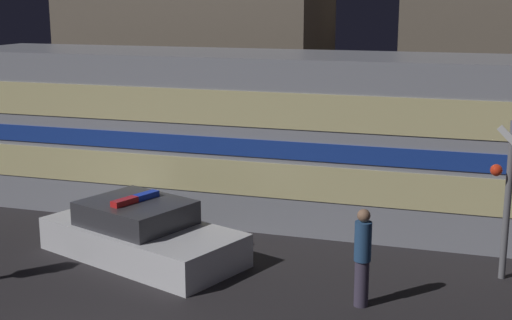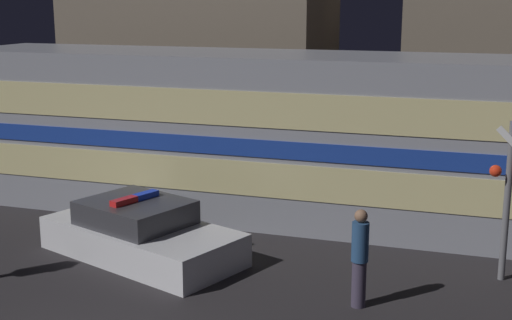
{
  "view_description": "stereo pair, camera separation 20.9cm",
  "coord_description": "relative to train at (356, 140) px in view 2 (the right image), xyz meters",
  "views": [
    {
      "loc": [
        5.15,
        -8.06,
        5.21
      ],
      "look_at": [
        0.6,
        6.35,
        1.77
      ],
      "focal_mm": 50.0,
      "sensor_mm": 36.0,
      "label": 1
    },
    {
      "loc": [
        5.35,
        -8.0,
        5.21
      ],
      "look_at": [
        0.6,
        6.35,
        1.77
      ],
      "focal_mm": 50.0,
      "sensor_mm": 36.0,
      "label": 2
    }
  ],
  "objects": [
    {
      "name": "train",
      "position": [
        0.0,
        0.0,
        0.0
      ],
      "size": [
        20.14,
        3.18,
        3.94
      ],
      "color": "gray",
      "rests_on": "ground_plane"
    },
    {
      "name": "police_car",
      "position": [
        -3.72,
        -3.75,
        -1.49
      ],
      "size": [
        4.65,
        3.3,
        1.28
      ],
      "rotation": [
        0.0,
        0.0,
        -0.36
      ],
      "color": "silver",
      "rests_on": "ground_plane"
    },
    {
      "name": "pedestrian",
      "position": [
        0.99,
        -4.77,
        -1.07
      ],
      "size": [
        0.29,
        0.29,
        1.75
      ],
      "color": "#3F384C",
      "rests_on": "ground_plane"
    },
    {
      "name": "crossing_signal_near",
      "position": [
        3.34,
        -2.76,
        -0.22
      ],
      "size": [
        0.71,
        0.31,
        3.04
      ],
      "color": "slate",
      "rests_on": "ground_plane"
    },
    {
      "name": "building_left",
      "position": [
        -6.41,
        6.23,
        1.76
      ],
      "size": [
        8.36,
        4.67,
        7.45
      ],
      "color": "#726656",
      "rests_on": "ground_plane"
    }
  ]
}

